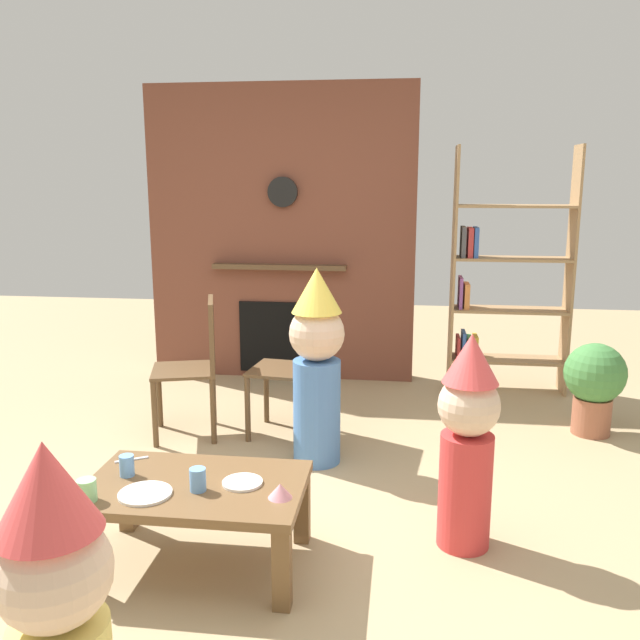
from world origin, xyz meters
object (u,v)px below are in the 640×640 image
paper_cup_near_left (87,490)px  child_by_the_chairs (317,362)px  birthday_cake_slice (280,491)px  child_with_cone_hat (59,627)px  bookshelf (501,281)px  paper_cup_near_right (127,466)px  paper_cup_center (198,480)px  paper_plate_rear (242,482)px  potted_plant_tall (594,382)px  dining_chair_middle (296,360)px  child_in_pink (467,436)px  dining_chair_left (198,359)px  coffee_table (195,497)px  paper_plate_front (145,494)px

paper_cup_near_left → child_by_the_chairs: bearing=61.0°
birthday_cake_slice → child_with_cone_hat: bearing=-108.3°
bookshelf → paper_cup_near_left: bearing=-124.2°
paper_cup_near_right → paper_cup_center: paper_cup_center is taller
child_by_the_chairs → child_with_cone_hat: bearing=9.5°
paper_plate_rear → potted_plant_tall: size_ratio=0.28×
dining_chair_middle → paper_cup_near_left: bearing=79.4°
bookshelf → paper_cup_near_left: size_ratio=20.74×
paper_cup_center → child_with_cone_hat: size_ratio=0.09×
child_by_the_chairs → potted_plant_tall: size_ratio=1.90×
paper_cup_near_left → child_in_pink: size_ratio=0.09×
paper_cup_near_right → dining_chair_middle: 1.59m
paper_cup_near_right → dining_chair_left: bearing=95.2°
coffee_table → paper_cup_center: 0.13m
bookshelf → coffee_table: bearing=-120.7°
paper_cup_near_left → paper_plate_rear: bearing=21.5°
coffee_table → potted_plant_tall: potted_plant_tall is taller
coffee_table → paper_cup_near_left: (-0.38, -0.21, 0.11)m
paper_cup_near_left → paper_plate_front: paper_cup_near_left is taller
paper_plate_front → child_in_pink: child_in_pink is taller
paper_cup_center → paper_plate_front: 0.22m
paper_cup_near_left → paper_plate_rear: (0.58, 0.23, -0.04)m
paper_cup_center → potted_plant_tall: potted_plant_tall is taller
birthday_cake_slice → child_in_pink: size_ratio=0.10×
paper_plate_front → birthday_cake_slice: bearing=4.9°
paper_plate_front → dining_chair_middle: (0.35, 1.67, 0.12)m
potted_plant_tall → paper_plate_rear: bearing=-136.7°
paper_plate_front → paper_cup_near_left: bearing=-159.6°
child_by_the_chairs → dining_chair_left: 0.89m
birthday_cake_slice → child_with_cone_hat: size_ratio=0.10×
paper_cup_near_left → paper_plate_front: (0.21, 0.08, -0.04)m
bookshelf → dining_chair_middle: bookshelf is taller
paper_plate_rear → potted_plant_tall: 2.62m
paper_cup_near_left → paper_cup_near_right: 0.25m
paper_plate_front → child_in_pink: 1.41m
paper_plate_front → paper_cup_center: bearing=17.9°
paper_plate_rear → child_in_pink: 1.01m
paper_plate_rear → dining_chair_middle: size_ratio=0.19×
paper_plate_front → birthday_cake_slice: size_ratio=2.19×
paper_cup_near_left → birthday_cake_slice: size_ratio=0.92×
child_with_cone_hat → paper_plate_front: bearing=9.4°
dining_chair_left → bookshelf: bearing=-165.2°
paper_cup_near_right → child_in_pink: (1.47, 0.28, 0.10)m
paper_cup_near_left → child_with_cone_hat: size_ratio=0.09×
bookshelf → paper_cup_near_left: (-1.98, -2.92, -0.45)m
paper_cup_center → paper_plate_front: paper_cup_center is taller
bookshelf → paper_cup_near_right: 3.32m
paper_cup_near_left → paper_plate_rear: paper_cup_near_left is taller
paper_cup_near_left → child_in_pink: 1.63m
dining_chair_left → paper_plate_rear: bearing=97.9°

